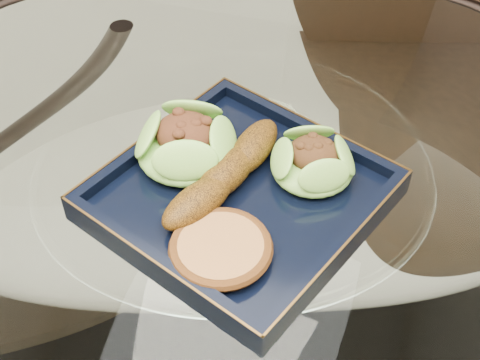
% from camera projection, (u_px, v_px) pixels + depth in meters
% --- Properties ---
extents(dining_table, '(1.13, 1.13, 0.77)m').
position_uv_depth(dining_table, '(234.00, 283.00, 0.87)').
color(dining_table, white).
rests_on(dining_table, ground).
extents(dining_chair, '(0.49, 0.49, 0.88)m').
position_uv_depth(dining_chair, '(388.00, 160.00, 1.19)').
color(dining_chair, black).
rests_on(dining_chair, ground).
extents(navy_plate, '(0.34, 0.34, 0.02)m').
position_uv_depth(navy_plate, '(240.00, 199.00, 0.74)').
color(navy_plate, black).
rests_on(navy_plate, dining_table).
extents(lettuce_wrap_left, '(0.13, 0.13, 0.04)m').
position_uv_depth(lettuce_wrap_left, '(186.00, 146.00, 0.75)').
color(lettuce_wrap_left, '#63A931').
rests_on(lettuce_wrap_left, navy_plate).
extents(lettuce_wrap_right, '(0.10, 0.10, 0.03)m').
position_uv_depth(lettuce_wrap_right, '(313.00, 164.00, 0.74)').
color(lettuce_wrap_right, '#5B982C').
rests_on(lettuce_wrap_right, navy_plate).
extents(roasted_plantain, '(0.09, 0.19, 0.04)m').
position_uv_depth(roasted_plantain, '(227.00, 173.00, 0.72)').
color(roasted_plantain, '#643B0A').
rests_on(roasted_plantain, navy_plate).
extents(crumb_patty, '(0.10, 0.10, 0.02)m').
position_uv_depth(crumb_patty, '(221.00, 250.00, 0.66)').
color(crumb_patty, '#A76A37').
rests_on(crumb_patty, navy_plate).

